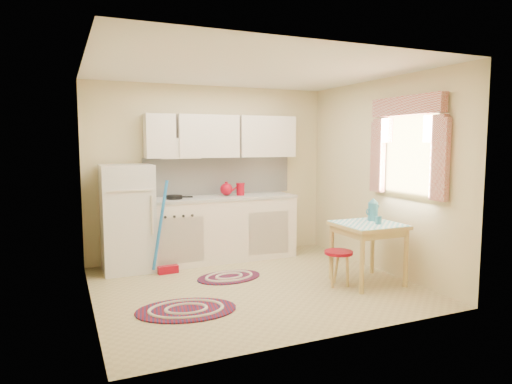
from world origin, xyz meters
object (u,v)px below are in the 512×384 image
(table, at_px, (368,253))
(stool, at_px, (338,269))
(fridge, at_px, (127,218))
(base_cabinets, at_px, (217,230))

(table, xyz_separation_m, stool, (-0.39, 0.03, -0.15))
(fridge, xyz_separation_m, base_cabinets, (1.25, 0.05, -0.26))
(table, bearing_deg, fridge, 146.65)
(fridge, distance_m, table, 3.09)
(stool, bearing_deg, table, -3.86)
(fridge, bearing_deg, base_cabinets, 2.29)
(base_cabinets, distance_m, stool, 1.96)
(fridge, height_order, base_cabinets, fridge)
(table, height_order, stool, table)
(table, distance_m, stool, 0.42)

